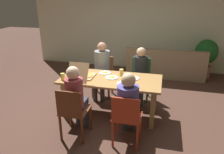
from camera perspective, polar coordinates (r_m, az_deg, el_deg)
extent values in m
plane|color=#4E3228|center=(4.39, -0.32, -9.54)|extent=(20.00, 20.00, 0.00)
cube|color=silver|center=(6.85, 6.11, 13.68)|extent=(6.53, 0.12, 2.74)
cube|color=#AF8046|center=(4.07, -0.34, -0.61)|extent=(1.88, 0.87, 0.04)
cube|color=tan|center=(4.22, -12.37, -5.92)|extent=(0.08, 0.08, 0.71)
cube|color=tan|center=(3.84, 10.61, -8.63)|extent=(0.08, 0.08, 0.71)
cube|color=tan|center=(4.74, -9.08, -2.57)|extent=(0.08, 0.08, 0.71)
cube|color=tan|center=(4.40, 11.17, -4.61)|extent=(0.08, 0.08, 0.71)
cylinder|color=#2F7038|center=(4.75, 9.23, -4.21)|extent=(0.04, 0.04, 0.46)
cylinder|color=#2F7038|center=(4.78, 4.74, -3.79)|extent=(0.04, 0.04, 0.46)
cylinder|color=#2F7038|center=(5.06, 9.58, -2.61)|extent=(0.04, 0.04, 0.46)
cylinder|color=#2F7038|center=(5.09, 5.36, -2.23)|extent=(0.04, 0.04, 0.46)
cube|color=#2F7038|center=(4.82, 7.36, -0.58)|extent=(0.43, 0.39, 0.02)
cube|color=#2F7038|center=(4.92, 7.73, 2.63)|extent=(0.41, 0.03, 0.43)
cylinder|color=#2E4341|center=(4.60, 7.60, -4.82)|extent=(0.10, 0.10, 0.48)
cylinder|color=#2E4341|center=(4.62, 5.84, -4.66)|extent=(0.10, 0.10, 0.48)
cube|color=#2E4341|center=(4.64, 7.13, -0.67)|extent=(0.26, 0.35, 0.11)
cylinder|color=#27292D|center=(4.72, 7.52, 2.69)|extent=(0.29, 0.29, 0.46)
sphere|color=#D9AB82|center=(4.63, 7.71, 6.47)|extent=(0.20, 0.20, 0.20)
cylinder|color=#AA361F|center=(3.70, 1.48, -11.79)|extent=(0.04, 0.04, 0.46)
cylinder|color=#AA361F|center=(3.65, 7.42, -12.47)|extent=(0.04, 0.04, 0.46)
cylinder|color=#AA361F|center=(3.42, 0.18, -14.87)|extent=(0.04, 0.04, 0.46)
cylinder|color=#AA361F|center=(3.37, 6.68, -15.68)|extent=(0.04, 0.04, 0.46)
cube|color=#AA361F|center=(3.40, 4.04, -10.32)|extent=(0.43, 0.40, 0.02)
cube|color=#AA361F|center=(3.13, 3.54, -8.83)|extent=(0.41, 0.03, 0.39)
cylinder|color=#354043|center=(3.81, 3.62, -10.60)|extent=(0.10, 0.10, 0.48)
cylinder|color=#354043|center=(3.79, 6.07, -10.87)|extent=(0.10, 0.10, 0.48)
cube|color=#354043|center=(3.51, 4.56, -8.03)|extent=(0.29, 0.35, 0.11)
cylinder|color=#534E9D|center=(3.26, 4.17, -6.05)|extent=(0.33, 0.33, 0.45)
sphere|color=#D9B388|center=(3.12, 4.32, -0.82)|extent=(0.21, 0.21, 0.21)
cylinder|color=#5C2F19|center=(3.95, -10.77, -9.86)|extent=(0.04, 0.04, 0.46)
cylinder|color=#5C2F19|center=(3.83, -5.63, -10.67)|extent=(0.04, 0.04, 0.46)
cylinder|color=#5C2F19|center=(3.65, -13.38, -12.93)|extent=(0.04, 0.04, 0.46)
cylinder|color=#5C2F19|center=(3.51, -7.83, -13.97)|extent=(0.04, 0.04, 0.46)
cube|color=#5C2F19|center=(3.60, -9.62, -8.58)|extent=(0.43, 0.46, 0.02)
cube|color=#5C2F19|center=(3.33, -11.29, -7.05)|extent=(0.41, 0.03, 0.42)
cylinder|color=#313742|center=(3.96, -8.84, -9.48)|extent=(0.10, 0.10, 0.48)
cylinder|color=#313742|center=(3.91, -6.89, -9.78)|extent=(0.10, 0.10, 0.48)
cube|color=#313742|center=(3.69, -8.82, -6.72)|extent=(0.26, 0.29, 0.11)
cylinder|color=#993F44|center=(3.47, -9.93, -4.21)|extent=(0.29, 0.29, 0.49)
sphere|color=beige|center=(3.34, -10.29, 1.04)|extent=(0.21, 0.21, 0.21)
cylinder|color=#9C6339|center=(4.85, -0.87, -3.37)|extent=(0.05, 0.05, 0.46)
cylinder|color=#9C6339|center=(4.95, -5.15, -2.92)|extent=(0.05, 0.05, 0.46)
cylinder|color=#9C6339|center=(5.14, 0.06, -1.90)|extent=(0.05, 0.05, 0.46)
cylinder|color=#9C6339|center=(5.24, -4.00, -1.51)|extent=(0.05, 0.05, 0.46)
cube|color=#9C6339|center=(4.95, -2.54, 0.15)|extent=(0.45, 0.40, 0.02)
cube|color=#9C6339|center=(5.04, -2.00, 3.20)|extent=(0.43, 0.03, 0.42)
cylinder|color=#403E45|center=(4.74, -2.56, -3.82)|extent=(0.10, 0.10, 0.48)
cylinder|color=#403E45|center=(4.79, -4.48, -3.61)|extent=(0.10, 0.10, 0.48)
cube|color=#403E45|center=(4.78, -3.09, 0.15)|extent=(0.30, 0.32, 0.11)
cylinder|color=gray|center=(4.84, -2.60, 3.78)|extent=(0.34, 0.34, 0.54)
sphere|color=tan|center=(4.75, -2.67, 7.92)|extent=(0.20, 0.20, 0.20)
cube|color=tan|center=(4.17, -7.36, 0.23)|extent=(0.38, 0.38, 0.02)
cylinder|color=gold|center=(4.17, -7.37, 0.46)|extent=(0.33, 0.33, 0.01)
cube|color=tan|center=(3.87, -8.97, 1.14)|extent=(0.38, 0.20, 0.32)
cylinder|color=white|center=(4.08, 5.52, -0.29)|extent=(0.24, 0.24, 0.01)
cone|color=gold|center=(4.07, 5.53, -0.11)|extent=(0.13, 0.13, 0.02)
cylinder|color=white|center=(3.82, 2.91, -1.70)|extent=(0.22, 0.22, 0.01)
cone|color=#D28540|center=(3.82, 2.91, -1.51)|extent=(0.12, 0.12, 0.02)
cylinder|color=white|center=(4.09, -0.05, -0.11)|extent=(0.24, 0.24, 0.01)
cone|color=gold|center=(4.09, -0.05, 0.07)|extent=(0.13, 0.13, 0.02)
cylinder|color=white|center=(4.33, -1.87, 1.11)|extent=(0.23, 0.23, 0.01)
cone|color=gold|center=(4.33, -1.87, 1.28)|extent=(0.13, 0.13, 0.02)
cylinder|color=#DBC65D|center=(4.08, -12.83, 0.11)|extent=(0.08, 0.08, 0.13)
cylinder|color=#E2C15F|center=(4.57, -9.87, 2.50)|extent=(0.07, 0.07, 0.11)
cylinder|color=#E7C765|center=(4.19, 2.49, 1.24)|extent=(0.08, 0.08, 0.13)
cube|color=#927A5C|center=(6.49, 13.73, 2.32)|extent=(2.16, 0.79, 0.43)
cube|color=#927A5C|center=(6.07, 14.02, 5.10)|extent=(2.16, 0.16, 0.39)
cube|color=#927A5C|center=(6.47, 5.25, 5.62)|extent=(0.20, 0.75, 0.18)
cube|color=#927A5C|center=(6.49, 22.64, 4.11)|extent=(0.20, 0.75, 0.18)
cylinder|color=#B97859|center=(6.68, 22.90, 1.38)|extent=(0.36, 0.36, 0.35)
cylinder|color=brown|center=(6.61, 23.21, 3.44)|extent=(0.05, 0.05, 0.16)
ellipsoid|color=#1D6025|center=(6.53, 23.61, 6.13)|extent=(0.60, 0.60, 0.66)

